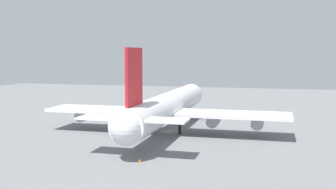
# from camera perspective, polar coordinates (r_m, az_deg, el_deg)

# --- Properties ---
(ground_plane) EXTENTS (256.75, 256.75, 0.00)m
(ground_plane) POSITION_cam_1_polar(r_m,az_deg,el_deg) (98.71, -0.00, -5.17)
(ground_plane) COLOR slate
(cargo_airplane) EXTENTS (64.19, 57.50, 19.85)m
(cargo_airplane) POSITION_cam_1_polar(r_m,az_deg,el_deg) (97.57, -0.03, -1.76)
(cargo_airplane) COLOR silver
(cargo_airplane) RESTS_ON ground_plane
(pushback_tractor) EXTENTS (2.49, 4.57, 2.49)m
(pushback_tractor) POSITION_cam_1_polar(r_m,az_deg,el_deg) (118.06, 3.95, -2.76)
(pushback_tractor) COLOR #333338
(pushback_tractor) RESTS_ON ground_plane
(safety_cone_nose) EXTENTS (0.47, 0.47, 0.67)m
(safety_cone_nose) POSITION_cam_1_polar(r_m,az_deg,el_deg) (126.66, 2.78, -2.57)
(safety_cone_nose) COLOR orange
(safety_cone_nose) RESTS_ON ground_plane
(safety_cone_tail) EXTENTS (0.52, 0.52, 0.75)m
(safety_cone_tail) POSITION_cam_1_polar(r_m,az_deg,el_deg) (70.95, -4.00, -9.27)
(safety_cone_tail) COLOR orange
(safety_cone_tail) RESTS_ON ground_plane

